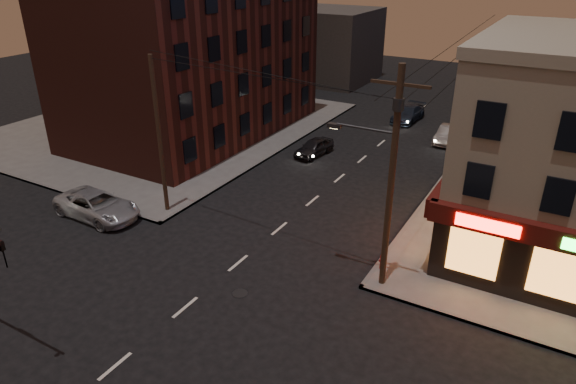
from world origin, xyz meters
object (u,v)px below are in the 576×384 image
Objects in this scene: sedan_near at (314,147)px; fire_hydrant at (382,261)px; sedan_mid at (448,134)px; sedan_far at (408,114)px; suv_cross at (97,205)px.

sedan_near is 15.61m from fire_hydrant.
sedan_near is 11.22m from sedan_mid.
sedan_far reaches higher than sedan_near.
sedan_far is at bearing -18.13° from suv_cross.
sedan_near reaches higher than fire_hydrant.
sedan_far reaches higher than fire_hydrant.
suv_cross is 1.44× the size of sedan_near.
fire_hydrant is at bearing -71.57° from sedan_far.
sedan_far is at bearing 140.90° from sedan_mid.
sedan_near is at bearing -133.86° from sedan_mid.
sedan_near is 0.79× the size of sedan_far.
fire_hydrant is at bearing -42.88° from sedan_near.
suv_cross is 6.99× the size of fire_hydrant.
sedan_far is 6.14× the size of fire_hydrant.
fire_hydrant is at bearing -77.97° from suv_cross.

